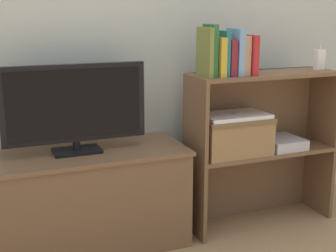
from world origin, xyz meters
TOP-DOWN VIEW (x-y plane):
  - ground_plane at (0.00, 0.00)m, footprint 16.00×16.00m
  - tv_stand at (-0.43, 0.20)m, footprint 1.04×0.43m
  - tv at (-0.43, 0.20)m, footprint 0.66×0.14m
  - bookshelf_lower_tier at (0.54, 0.18)m, footprint 0.81×0.26m
  - bookshelf_upper_tier at (0.54, 0.18)m, footprint 0.81×0.26m
  - book_olive at (0.18, 0.10)m, footprint 0.02×0.15m
  - book_forest at (0.21, 0.10)m, footprint 0.03×0.12m
  - book_mustard at (0.24, 0.10)m, footprint 0.03×0.15m
  - book_teal at (0.27, 0.10)m, footprint 0.02×0.12m
  - book_maroon at (0.31, 0.10)m, footprint 0.03×0.13m
  - book_skyblue at (0.34, 0.10)m, footprint 0.03×0.14m
  - book_tan at (0.38, 0.10)m, footprint 0.03×0.12m
  - book_crimson at (0.42, 0.10)m, footprint 0.03×0.16m
  - baby_monitor at (0.88, 0.13)m, footprint 0.05×0.04m
  - storage_basket_left at (0.36, 0.12)m, footprint 0.37×0.23m
  - laptop at (0.36, 0.12)m, footprint 0.34×0.21m
  - magazine_stack at (0.66, 0.12)m, footprint 0.20×0.22m

SIDE VIEW (x-z plane):
  - ground_plane at x=0.00m, z-range 0.00..0.00m
  - tv_stand at x=-0.43m, z-range 0.00..0.49m
  - bookshelf_lower_tier at x=0.54m, z-range 0.05..0.47m
  - magazine_stack at x=0.66m, z-range 0.42..0.47m
  - storage_basket_left at x=0.36m, z-range 0.43..0.62m
  - laptop at x=0.36m, z-range 0.61..0.63m
  - bookshelf_upper_tier at x=0.54m, z-range 0.47..0.88m
  - tv at x=-0.43m, z-range 0.51..0.92m
  - baby_monitor at x=0.88m, z-range 0.81..0.95m
  - book_maroon at x=0.31m, z-range 0.83..1.00m
  - book_mustard at x=0.24m, z-range 0.83..1.02m
  - book_tan at x=0.38m, z-range 0.83..1.02m
  - book_crimson at x=0.42m, z-range 0.83..1.02m
  - book_teal at x=0.27m, z-range 0.83..1.05m
  - book_skyblue at x=0.34m, z-range 0.83..1.06m
  - book_olive at x=0.18m, z-range 0.83..1.06m
  - book_forest at x=0.21m, z-range 0.83..1.08m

